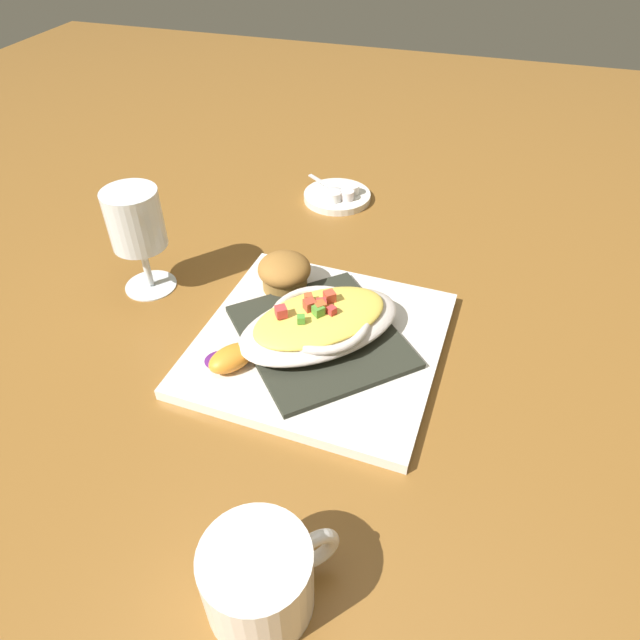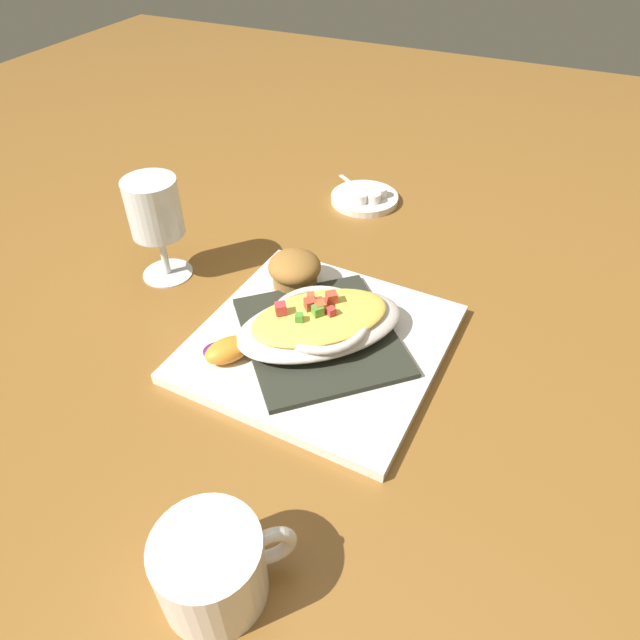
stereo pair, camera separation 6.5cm
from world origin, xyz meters
TOP-DOWN VIEW (x-y plane):
  - ground_plane at (0.00, 0.00)m, footprint 2.60×2.60m
  - square_plate at (0.00, 0.00)m, footprint 0.31×0.31m
  - folded_napkin at (0.00, 0.00)m, footprint 0.27×0.27m
  - gratin_dish at (0.00, 0.00)m, footprint 0.23×0.23m
  - muffin at (0.08, -0.08)m, footprint 0.07×0.07m
  - orange_garnish at (0.09, 0.08)m, footprint 0.07×0.07m
  - coffee_mug at (-0.04, 0.31)m, footprint 0.10×0.10m
  - stemmed_glass at (0.27, -0.05)m, footprint 0.07×0.07m
  - creamer_saucer at (0.08, -0.37)m, footprint 0.12×0.12m
  - spoon at (0.09, -0.37)m, footprint 0.09×0.07m
  - creamer_cup_0 at (0.08, -0.34)m, footprint 0.02×0.02m
  - creamer_cup_1 at (0.06, -0.35)m, footprint 0.02×0.02m
  - creamer_cup_2 at (0.06, -0.38)m, footprint 0.02×0.02m

SIDE VIEW (x-z plane):
  - ground_plane at x=0.00m, z-range 0.00..0.00m
  - creamer_saucer at x=0.08m, z-range 0.00..0.01m
  - square_plate at x=0.00m, z-range 0.00..0.01m
  - spoon at x=0.09m, z-range 0.01..0.02m
  - folded_napkin at x=0.00m, z-range 0.01..0.02m
  - creamer_cup_0 at x=0.08m, z-range 0.01..0.03m
  - creamer_cup_1 at x=0.06m, z-range 0.01..0.03m
  - creamer_cup_2 at x=0.06m, z-range 0.01..0.03m
  - orange_garnish at x=0.09m, z-range 0.01..0.04m
  - coffee_mug at x=-0.04m, z-range 0.00..0.07m
  - muffin at x=0.08m, z-range 0.01..0.07m
  - gratin_dish at x=0.00m, z-range 0.02..0.07m
  - stemmed_glass at x=0.27m, z-range 0.03..0.17m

